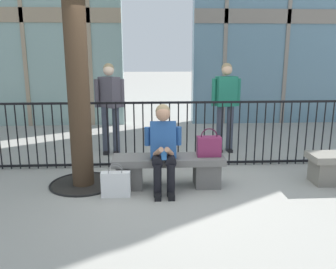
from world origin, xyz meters
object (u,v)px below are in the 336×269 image
(stone_bench, at_px, (168,168))
(shopping_bag, at_px, (116,184))
(handbag_on_bench, at_px, (209,146))
(bystander_at_railing, at_px, (110,102))
(seated_person_with_phone, at_px, (163,145))
(bystander_further_back, at_px, (226,101))

(stone_bench, bearing_deg, shopping_bag, -155.30)
(handbag_on_bench, distance_m, bystander_at_railing, 2.42)
(stone_bench, bearing_deg, bystander_at_railing, 119.28)
(handbag_on_bench, height_order, bystander_at_railing, bystander_at_railing)
(seated_person_with_phone, height_order, handbag_on_bench, seated_person_with_phone)
(shopping_bag, distance_m, bystander_further_back, 3.00)
(bystander_further_back, bearing_deg, stone_bench, -123.77)
(stone_bench, relative_size, bystander_at_railing, 0.94)
(bystander_at_railing, bearing_deg, shopping_bag, -82.82)
(stone_bench, relative_size, handbag_on_bench, 3.91)
(seated_person_with_phone, bearing_deg, bystander_at_railing, 115.72)
(bystander_at_railing, bearing_deg, seated_person_with_phone, -64.28)
(seated_person_with_phone, distance_m, handbag_on_bench, 0.67)
(shopping_bag, bearing_deg, bystander_at_railing, 97.18)
(stone_bench, bearing_deg, handbag_on_bench, -0.99)
(stone_bench, height_order, bystander_at_railing, bystander_at_railing)
(stone_bench, relative_size, bystander_further_back, 0.94)
(shopping_bag, xyz_separation_m, bystander_at_railing, (-0.27, 2.11, 0.82))
(handbag_on_bench, bearing_deg, bystander_further_back, 70.94)
(shopping_bag, distance_m, bystander_at_railing, 2.28)
(shopping_bag, height_order, bystander_further_back, bystander_further_back)
(shopping_bag, bearing_deg, handbag_on_bench, 13.96)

